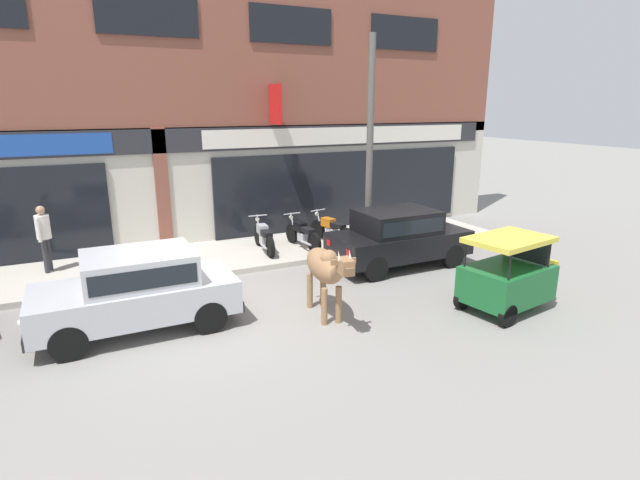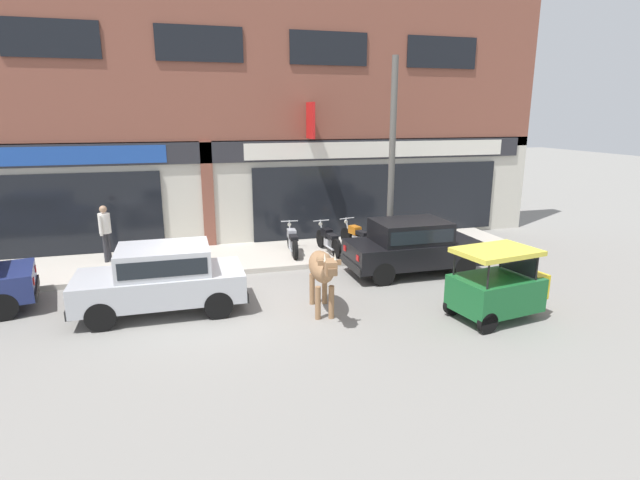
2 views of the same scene
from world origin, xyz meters
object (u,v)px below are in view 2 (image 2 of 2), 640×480
object	(u,v)px
car_0	(412,244)
pedestrian	(105,227)
motorcycle_0	(292,241)
utility_pole	(392,160)
car_2	(162,276)
auto_rickshaw	(498,288)
motorcycle_1	(328,240)
cow	(322,268)
motorcycle_2	(357,237)

from	to	relation	value
car_0	pedestrian	distance (m)	8.50
motorcycle_0	utility_pole	bearing A→B (deg)	-18.88
motorcycle_0	utility_pole	xyz separation A→B (m)	(2.71, -0.93, 2.41)
car_0	utility_pole	world-z (taller)	utility_pole
car_2	auto_rickshaw	size ratio (longest dim) A/B	1.74
auto_rickshaw	motorcycle_0	bearing A→B (deg)	119.22
car_2	motorcycle_0	world-z (taller)	car_2
utility_pole	motorcycle_1	bearing A→B (deg)	155.65
cow	pedestrian	size ratio (longest dim) A/B	1.34
motorcycle_0	motorcycle_2	world-z (taller)	same
motorcycle_2	cow	bearing A→B (deg)	-118.75
motorcycle_1	pedestrian	xyz separation A→B (m)	(-6.28, 0.80, 0.60)
pedestrian	utility_pole	distance (m)	8.28
cow	pedestrian	bearing A→B (deg)	134.58
car_2	pedestrian	distance (m)	4.26
cow	motorcycle_1	distance (m)	4.41
auto_rickshaw	motorcycle_0	xyz separation A→B (m)	(-3.14, 5.62, -0.13)
cow	car_2	bearing A→B (deg)	162.82
utility_pole	cow	bearing A→B (deg)	-131.65
motorcycle_2	pedestrian	world-z (taller)	pedestrian
pedestrian	auto_rickshaw	bearing A→B (deg)	-36.74
motorcycle_0	utility_pole	distance (m)	3.75
cow	utility_pole	xyz separation A→B (m)	(3.04, 3.42, 1.93)
motorcycle_0	pedestrian	bearing A→B (deg)	173.23
car_0	utility_pole	xyz separation A→B (m)	(-0.04, 1.40, 2.13)
motorcycle_1	utility_pole	xyz separation A→B (m)	(1.65, -0.75, 2.41)
motorcycle_1	auto_rickshaw	bearing A→B (deg)	-69.12
car_0	motorcycle_0	distance (m)	3.62
motorcycle_2	utility_pole	size ratio (longest dim) A/B	0.32
utility_pole	auto_rickshaw	bearing A→B (deg)	-84.79
cow	motorcycle_2	bearing A→B (deg)	61.25
cow	car_2	world-z (taller)	cow
car_0	pedestrian	bearing A→B (deg)	159.67
motorcycle_2	car_0	bearing A→B (deg)	-72.15
car_2	motorcycle_2	bearing A→B (deg)	29.99
motorcycle_1	car_2	bearing A→B (deg)	-146.18
motorcycle_2	pedestrian	distance (m)	7.29
cow	pedestrian	world-z (taller)	pedestrian
motorcycle_0	motorcycle_1	distance (m)	1.08
car_0	auto_rickshaw	xyz separation A→B (m)	(0.39, -3.29, -0.15)
car_0	motorcycle_2	xyz separation A→B (m)	(-0.73, 2.26, -0.29)
motorcycle_0	motorcycle_2	xyz separation A→B (m)	(2.02, -0.07, 0.00)
auto_rickshaw	motorcycle_0	distance (m)	6.44
cow	auto_rickshaw	size ratio (longest dim) A/B	1.03
car_2	motorcycle_0	distance (m)	4.92
car_2	auto_rickshaw	xyz separation A→B (m)	(6.76, -2.29, -0.15)
car_0	motorcycle_2	world-z (taller)	car_0
motorcycle_2	motorcycle_0	bearing A→B (deg)	178.05
car_2	motorcycle_2	distance (m)	6.52
motorcycle_1	pedestrian	distance (m)	6.36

